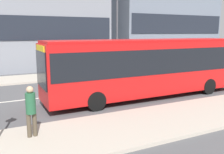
# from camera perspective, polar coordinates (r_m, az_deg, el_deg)

# --- Properties ---
(ground_plane) EXTENTS (120.00, 120.00, 0.00)m
(ground_plane) POSITION_cam_1_polar(r_m,az_deg,el_deg) (15.37, -9.93, -4.04)
(ground_plane) COLOR #4F4F51
(sidewalk_near) EXTENTS (44.00, 3.50, 0.13)m
(sidewalk_near) POSITION_cam_1_polar(r_m,az_deg,el_deg) (9.79, 0.81, -11.87)
(sidewalk_near) COLOR #B2A899
(sidewalk_near) RESTS_ON ground_plane
(sidewalk_far) EXTENTS (44.00, 3.50, 0.13)m
(sidewalk_far) POSITION_cam_1_polar(r_m,az_deg,el_deg) (21.30, -14.75, -0.06)
(sidewalk_far) COLOR #B2A899
(sidewalk_far) RESTS_ON ground_plane
(lane_centerline) EXTENTS (41.80, 0.16, 0.01)m
(lane_centerline) POSITION_cam_1_polar(r_m,az_deg,el_deg) (15.37, -9.93, -4.02)
(lane_centerline) COLOR silver
(lane_centerline) RESTS_ON ground_plane
(city_bus) EXTENTS (12.06, 2.54, 3.34)m
(city_bus) POSITION_cam_1_polar(r_m,az_deg,el_deg) (14.52, 8.18, 2.90)
(city_bus) COLOR red
(city_bus) RESTS_ON ground_plane
(parked_car_0) EXTENTS (4.65, 1.86, 1.33)m
(parked_car_0) POSITION_cam_1_polar(r_m,az_deg,el_deg) (24.86, 17.40, 2.57)
(parked_car_0) COLOR silver
(parked_car_0) RESTS_ON ground_plane
(pedestrian_near_stop) EXTENTS (0.35, 0.34, 1.81)m
(pedestrian_near_stop) POSITION_cam_1_polar(r_m,az_deg,el_deg) (9.10, -18.05, -6.77)
(pedestrian_near_stop) COLOR #4C4233
(pedestrian_near_stop) RESTS_ON sidewalk_near
(street_lamp) EXTENTS (0.36, 0.36, 7.57)m
(street_lamp) POSITION_cam_1_polar(r_m,az_deg,el_deg) (21.84, 1.19, 12.72)
(street_lamp) COLOR #4C4C51
(street_lamp) RESTS_ON sidewalk_far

